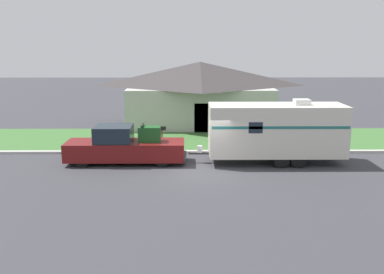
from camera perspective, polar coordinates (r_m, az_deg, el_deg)
ground_plane at (r=21.28m, az=1.84°, el=-4.68°), size 120.00×120.00×0.00m
curb_strip at (r=24.86m, az=1.49°, el=-1.99°), size 80.00×0.30×0.14m
lawn_strip at (r=28.43m, az=1.23°, el=-0.27°), size 80.00×7.00×0.03m
house_across_street at (r=33.77m, az=1.07°, el=6.05°), size 11.75×7.91×4.85m
pickup_truck at (r=22.93m, az=-8.99°, el=-1.27°), size 6.34×1.92×2.09m
travel_trailer at (r=22.96m, az=11.18°, el=0.94°), size 8.16×2.33×3.40m
mailbox at (r=25.67m, az=-4.02°, el=0.72°), size 0.48×0.20×1.39m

